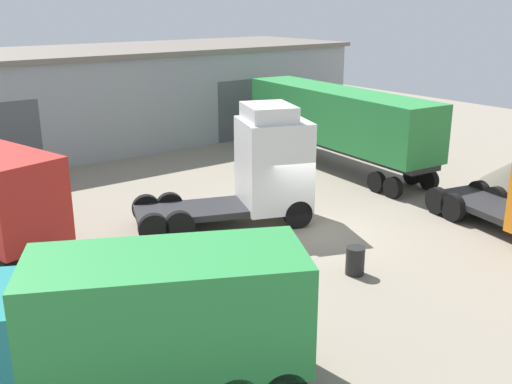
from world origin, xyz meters
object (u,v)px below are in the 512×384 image
at_px(container_trailer_green, 338,118).
at_px(box_truck_teal, 126,320).
at_px(traffic_cone, 145,286).
at_px(tractor_unit_white, 261,168).
at_px(oil_drum, 355,261).

xyz_separation_m(container_trailer_green, box_truck_teal, (-16.49, -10.71, -0.71)).
xyz_separation_m(container_trailer_green, traffic_cone, (-14.09, -6.66, -2.27)).
bearing_deg(tractor_unit_white, container_trailer_green, 47.10).
relative_size(tractor_unit_white, container_trailer_green, 0.57).
bearing_deg(traffic_cone, tractor_unit_white, 23.81).
distance_m(tractor_unit_white, traffic_cone, 7.20).
height_order(tractor_unit_white, container_trailer_green, tractor_unit_white).
bearing_deg(box_truck_teal, tractor_unit_white, -115.28).
height_order(container_trailer_green, traffic_cone, container_trailer_green).
distance_m(box_truck_teal, oil_drum, 8.40).
bearing_deg(container_trailer_green, tractor_unit_white, 121.63).
distance_m(tractor_unit_white, oil_drum, 5.78).
height_order(oil_drum, traffic_cone, oil_drum).
xyz_separation_m(oil_drum, traffic_cone, (-5.78, 2.69, -0.19)).
distance_m(container_trailer_green, traffic_cone, 15.75).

